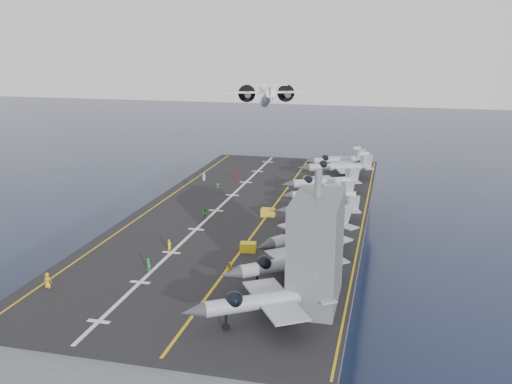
% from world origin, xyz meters
% --- Properties ---
extents(ground, '(500.00, 500.00, 0.00)m').
position_xyz_m(ground, '(0.00, 0.00, 0.00)').
color(ground, '#142135').
rests_on(ground, ground).
extents(hull, '(36.00, 90.00, 10.00)m').
position_xyz_m(hull, '(0.00, 0.00, 5.00)').
color(hull, '#56595E').
rests_on(hull, ground).
extents(flight_deck, '(38.00, 92.00, 0.40)m').
position_xyz_m(flight_deck, '(0.00, 0.00, 10.20)').
color(flight_deck, black).
rests_on(flight_deck, hull).
extents(foul_line, '(0.35, 90.00, 0.02)m').
position_xyz_m(foul_line, '(3.00, 0.00, 10.42)').
color(foul_line, gold).
rests_on(foul_line, flight_deck).
extents(landing_centerline, '(0.50, 90.00, 0.02)m').
position_xyz_m(landing_centerline, '(-6.00, 0.00, 10.42)').
color(landing_centerline, silver).
rests_on(landing_centerline, flight_deck).
extents(deck_edge_port, '(0.25, 90.00, 0.02)m').
position_xyz_m(deck_edge_port, '(-17.00, 0.00, 10.42)').
color(deck_edge_port, gold).
rests_on(deck_edge_port, flight_deck).
extents(deck_edge_stbd, '(0.25, 90.00, 0.02)m').
position_xyz_m(deck_edge_stbd, '(18.50, 0.00, 10.42)').
color(deck_edge_stbd, gold).
rests_on(deck_edge_stbd, flight_deck).
extents(island_superstructure, '(5.00, 10.00, 15.00)m').
position_xyz_m(island_superstructure, '(15.00, -30.00, 17.90)').
color(island_superstructure, '#56595E').
rests_on(island_superstructure, flight_deck).
extents(fighter_jet_0, '(18.60, 17.01, 5.37)m').
position_xyz_m(fighter_jet_0, '(10.89, -36.18, 13.09)').
color(fighter_jet_0, '#A2ACB2').
rests_on(fighter_jet_0, flight_deck).
extents(fighter_jet_1, '(18.48, 17.60, 5.35)m').
position_xyz_m(fighter_jet_1, '(11.43, -25.92, 13.08)').
color(fighter_jet_1, '#A0A7B2').
rests_on(fighter_jet_1, flight_deck).
extents(fighter_jet_2, '(18.47, 19.58, 5.67)m').
position_xyz_m(fighter_jet_2, '(12.08, -15.13, 13.23)').
color(fighter_jet_2, gray).
rests_on(fighter_jet_2, flight_deck).
extents(fighter_jet_4, '(15.32, 12.53, 4.59)m').
position_xyz_m(fighter_jet_4, '(12.21, -2.06, 12.69)').
color(fighter_jet_4, '#A0A8AF').
rests_on(fighter_jet_4, flight_deck).
extents(fighter_jet_5, '(15.09, 12.82, 4.44)m').
position_xyz_m(fighter_jet_5, '(10.95, 7.35, 12.62)').
color(fighter_jet_5, '#979FA8').
rests_on(fighter_jet_5, flight_deck).
extents(fighter_jet_6, '(17.60, 15.49, 5.11)m').
position_xyz_m(fighter_jet_6, '(10.54, 14.60, 12.96)').
color(fighter_jet_6, gray).
rests_on(fighter_jet_6, flight_deck).
extents(fighter_jet_7, '(17.63, 14.34, 5.30)m').
position_xyz_m(fighter_jet_7, '(11.98, 27.46, 13.05)').
color(fighter_jet_7, '#9FA9AF').
rests_on(fighter_jet_7, flight_deck).
extents(fighter_jet_8, '(16.32, 14.37, 4.74)m').
position_xyz_m(fighter_jet_8, '(10.88, 35.63, 12.77)').
color(fighter_jet_8, '#9FA6B0').
rests_on(fighter_jet_8, flight_deck).
extents(tow_cart_a, '(2.31, 1.68, 1.28)m').
position_xyz_m(tow_cart_a, '(4.03, -17.11, 11.04)').
color(tow_cart_a, yellow).
rests_on(tow_cart_a, flight_deck).
extents(tow_cart_b, '(2.24, 1.47, 1.33)m').
position_xyz_m(tow_cart_b, '(3.25, -1.01, 11.07)').
color(tow_cart_b, gold).
rests_on(tow_cart_b, flight_deck).
extents(tow_cart_c, '(2.25, 1.69, 1.22)m').
position_xyz_m(tow_cart_c, '(6.35, 22.79, 11.01)').
color(tow_cart_c, gold).
rests_on(tow_cart_c, flight_deck).
extents(crew_0, '(1.16, 0.79, 1.91)m').
position_xyz_m(crew_0, '(-15.74, -34.00, 11.35)').
color(crew_0, gold).
rests_on(crew_0, flight_deck).
extents(crew_1, '(1.05, 1.23, 1.73)m').
position_xyz_m(crew_1, '(-6.38, -19.66, 11.26)').
color(crew_1, '#FFE706').
rests_on(crew_1, flight_deck).
extents(crew_2, '(1.23, 1.04, 1.75)m').
position_xyz_m(crew_2, '(-6.40, -4.51, 11.27)').
color(crew_2, green).
rests_on(crew_2, flight_deck).
extents(crew_3, '(1.16, 1.05, 1.62)m').
position_xyz_m(crew_3, '(-9.35, 11.76, 11.21)').
color(crew_3, green).
rests_on(crew_3, flight_deck).
extents(crew_4, '(0.83, 1.24, 2.06)m').
position_xyz_m(crew_4, '(-7.86, 20.48, 11.43)').
color(crew_4, red).
rests_on(crew_4, flight_deck).
extents(crew_5, '(1.21, 1.17, 1.69)m').
position_xyz_m(crew_5, '(-14.71, 19.41, 11.25)').
color(crew_5, silver).
rests_on(crew_5, flight_deck).
extents(crew_6, '(1.31, 1.12, 1.83)m').
position_xyz_m(crew_6, '(-6.22, -26.88, 11.32)').
color(crew_6, green).
rests_on(crew_6, flight_deck).
extents(crew_7, '(1.22, 1.12, 1.69)m').
position_xyz_m(crew_7, '(3.79, -25.29, 11.24)').
color(crew_7, yellow).
rests_on(crew_7, flight_deck).
extents(transport_plane, '(28.05, 23.18, 5.70)m').
position_xyz_m(transport_plane, '(-8.39, 50.37, 24.23)').
color(transport_plane, silver).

